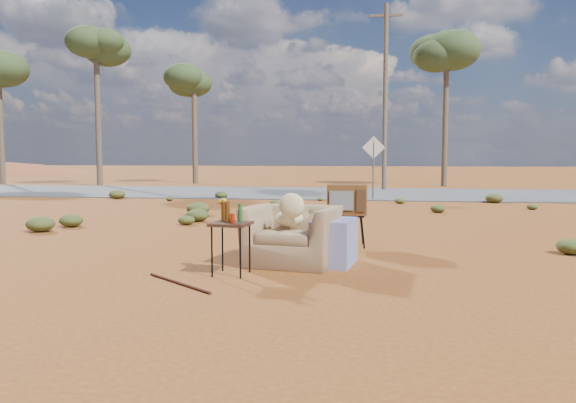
# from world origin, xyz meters

# --- Properties ---
(ground) EXTENTS (140.00, 140.00, 0.00)m
(ground) POSITION_xyz_m (0.00, 0.00, 0.00)
(ground) COLOR brown
(ground) RESTS_ON ground
(highway) EXTENTS (140.00, 7.00, 0.04)m
(highway) POSITION_xyz_m (0.00, 15.00, 0.02)
(highway) COLOR #565659
(highway) RESTS_ON ground
(armchair) EXTENTS (1.61, 1.01, 1.10)m
(armchair) POSITION_xyz_m (0.40, 0.42, 0.51)
(armchair) COLOR #8E6F4D
(armchair) RESTS_ON ground
(tv_unit) EXTENTS (0.68, 0.56, 1.05)m
(tv_unit) POSITION_xyz_m (0.99, 2.06, 0.78)
(tv_unit) COLOR black
(tv_unit) RESTS_ON ground
(side_table) EXTENTS (0.52, 0.52, 0.96)m
(side_table) POSITION_xyz_m (-0.42, -0.40, 0.71)
(side_table) COLOR #362013
(side_table) RESTS_ON ground
(rusty_bar) EXTENTS (1.05, 0.88, 0.04)m
(rusty_bar) POSITION_xyz_m (-0.88, -1.05, 0.02)
(rusty_bar) COLOR #451B12
(rusty_bar) RESTS_ON ground
(road_sign) EXTENTS (0.78, 0.06, 2.19)m
(road_sign) POSITION_xyz_m (1.50, 12.00, 1.50)
(road_sign) COLOR brown
(road_sign) RESTS_ON ground
(eucalyptus_left) EXTENTS (3.20, 3.20, 8.10)m
(eucalyptus_left) POSITION_xyz_m (-12.00, 19.00, 6.92)
(eucalyptus_left) COLOR brown
(eucalyptus_left) RESTS_ON ground
(eucalyptus_near_left) EXTENTS (3.20, 3.20, 6.60)m
(eucalyptus_near_left) POSITION_xyz_m (-8.00, 22.00, 5.45)
(eucalyptus_near_left) COLOR brown
(eucalyptus_near_left) RESTS_ON ground
(eucalyptus_center) EXTENTS (3.20, 3.20, 7.60)m
(eucalyptus_center) POSITION_xyz_m (5.00, 21.00, 6.43)
(eucalyptus_center) COLOR brown
(eucalyptus_center) RESTS_ON ground
(utility_pole_center) EXTENTS (1.40, 0.20, 8.00)m
(utility_pole_center) POSITION_xyz_m (2.00, 17.50, 4.15)
(utility_pole_center) COLOR brown
(utility_pole_center) RESTS_ON ground
(scrub_patch) EXTENTS (17.49, 8.07, 0.33)m
(scrub_patch) POSITION_xyz_m (-0.82, 4.41, 0.14)
(scrub_patch) COLOR #4F5927
(scrub_patch) RESTS_ON ground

